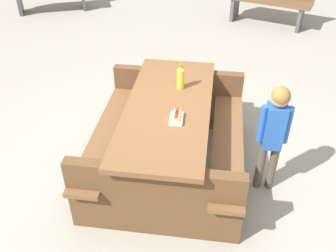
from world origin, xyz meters
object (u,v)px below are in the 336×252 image
at_px(soda_bottle, 181,77).
at_px(hotdog_tray, 177,117).
at_px(picnic_table, 168,133).
at_px(child_in_coat, 274,127).

xyz_separation_m(soda_bottle, hotdog_tray, (0.51, 0.19, -0.09)).
bearing_deg(hotdog_tray, soda_bottle, -159.61).
height_order(picnic_table, soda_bottle, soda_bottle).
bearing_deg(picnic_table, child_in_coat, 100.07).
relative_size(picnic_table, soda_bottle, 8.49).
bearing_deg(child_in_coat, soda_bottle, -100.20).
xyz_separation_m(picnic_table, hotdog_tray, (0.17, 0.16, 0.34)).
distance_m(picnic_table, hotdog_tray, 0.41).
relative_size(soda_bottle, hotdog_tray, 1.22).
bearing_deg(soda_bottle, picnic_table, 4.60).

